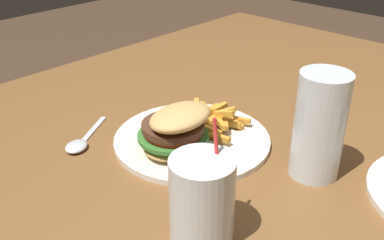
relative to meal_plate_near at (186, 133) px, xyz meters
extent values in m
cube|color=brown|center=(-0.01, 0.19, -0.05)|extent=(1.60, 1.40, 0.03)
cylinder|color=brown|center=(-0.74, -0.44, -0.42)|extent=(0.07, 0.07, 0.73)
cylinder|color=silver|center=(-0.02, -0.01, -0.02)|extent=(0.28, 0.28, 0.01)
ellipsoid|color=tan|center=(0.03, 0.00, -0.01)|extent=(0.13, 0.12, 0.02)
cylinder|color=#38752D|center=(0.03, 0.00, 0.01)|extent=(0.14, 0.14, 0.01)
cylinder|color=red|center=(0.03, 0.00, 0.02)|extent=(0.12, 0.12, 0.01)
cylinder|color=#4C2D1E|center=(0.03, 0.00, 0.03)|extent=(0.13, 0.13, 0.01)
ellipsoid|color=tan|center=(0.03, 0.01, 0.05)|extent=(0.13, 0.12, 0.04)
cube|color=gold|center=(-0.08, -0.01, 0.01)|extent=(0.01, 0.06, 0.02)
cube|color=gold|center=(-0.08, -0.06, -0.01)|extent=(0.08, 0.02, 0.03)
cube|color=gold|center=(-0.08, -0.01, 0.01)|extent=(0.07, 0.01, 0.01)
cube|color=gold|center=(-0.07, -0.06, -0.01)|extent=(0.07, 0.06, 0.03)
cube|color=gold|center=(-0.08, -0.02, 0.00)|extent=(0.08, 0.03, 0.03)
cube|color=gold|center=(-0.11, 0.02, -0.01)|extent=(0.03, 0.07, 0.01)
cube|color=gold|center=(-0.04, 0.02, -0.01)|extent=(0.06, 0.01, 0.02)
cube|color=gold|center=(-0.04, 0.00, 0.00)|extent=(0.02, 0.08, 0.02)
cube|color=gold|center=(-0.07, 0.01, 0.00)|extent=(0.05, 0.07, 0.02)
cube|color=gold|center=(-0.08, -0.02, 0.01)|extent=(0.06, 0.01, 0.02)
cube|color=gold|center=(-0.09, 0.01, -0.01)|extent=(0.04, 0.07, 0.01)
cube|color=gold|center=(-0.09, 0.01, 0.00)|extent=(0.07, 0.06, 0.01)
cube|color=gold|center=(-0.11, 0.01, -0.01)|extent=(0.03, 0.08, 0.02)
cube|color=gold|center=(-0.09, -0.06, -0.01)|extent=(0.05, 0.06, 0.03)
cube|color=gold|center=(-0.04, 0.03, -0.01)|extent=(0.01, 0.08, 0.02)
cube|color=gold|center=(-0.08, 0.00, 0.01)|extent=(0.02, 0.08, 0.03)
cube|color=gold|center=(-0.08, 0.00, 0.00)|extent=(0.06, 0.04, 0.01)
cube|color=gold|center=(-0.08, -0.01, 0.00)|extent=(0.06, 0.07, 0.03)
cube|color=gold|center=(-0.06, 0.00, 0.00)|extent=(0.08, 0.05, 0.02)
cube|color=gold|center=(-0.08, -0.01, 0.01)|extent=(0.08, 0.02, 0.02)
cube|color=gold|center=(-0.04, 0.01, -0.01)|extent=(0.07, 0.01, 0.02)
cube|color=gold|center=(-0.07, -0.04, -0.01)|extent=(0.02, 0.08, 0.03)
cylinder|color=silver|center=(-0.08, 0.20, 0.06)|extent=(0.08, 0.08, 0.17)
cylinder|color=#B26B19|center=(-0.08, 0.20, 0.05)|extent=(0.07, 0.07, 0.15)
cylinder|color=silver|center=(0.15, 0.17, 0.03)|extent=(0.08, 0.08, 0.12)
cylinder|color=yellow|center=(0.15, 0.17, 0.02)|extent=(0.07, 0.07, 0.10)
cylinder|color=red|center=(0.13, 0.18, 0.05)|extent=(0.02, 0.04, 0.16)
ellipsoid|color=silver|center=(0.14, -0.13, -0.02)|extent=(0.06, 0.05, 0.01)
cube|color=silver|center=(0.08, -0.17, -0.03)|extent=(0.09, 0.06, 0.00)
camera|label=1|loc=(0.49, 0.47, 0.38)|focal=42.00mm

